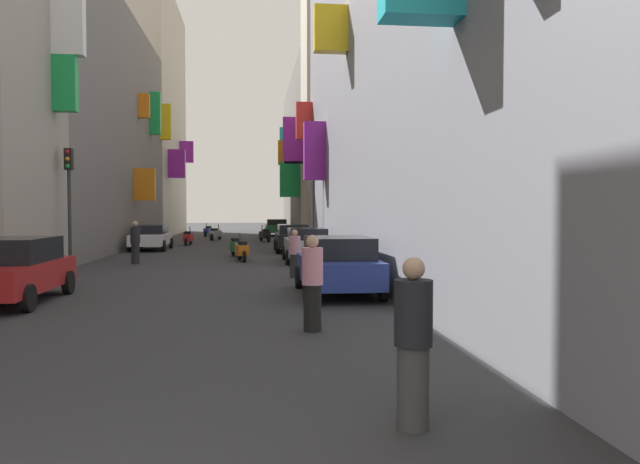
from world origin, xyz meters
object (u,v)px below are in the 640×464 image
(scooter_black, at_px, (265,235))
(pedestrian_near_left, at_px, (295,254))
(parked_car_white, at_px, (151,237))
(traffic_light_far_corner, at_px, (314,191))
(parked_car_silver, at_px, (307,244))
(scooter_silver, at_px, (216,234))
(parked_car_green, at_px, (276,227))
(parked_car_blue, at_px, (338,264))
(scooter_green, at_px, (237,247))
(pedestrian_mid_street, at_px, (312,283))
(parked_car_red, at_px, (13,269))
(pedestrian_near_right, at_px, (413,343))
(scooter_orange, at_px, (242,250))
(scooter_red, at_px, (188,238))
(scooter_blue, at_px, (208,231))
(traffic_light_near_corner, at_px, (69,188))
(parked_car_black, at_px, (293,237))
(pedestrian_crossing, at_px, (135,243))

(scooter_black, relative_size, pedestrian_near_left, 1.25)
(parked_car_white, relative_size, traffic_light_far_corner, 0.95)
(parked_car_silver, xyz_separation_m, scooter_silver, (-4.88, 18.81, -0.29))
(parked_car_green, height_order, scooter_silver, parked_car_green)
(parked_car_blue, bearing_deg, traffic_light_far_corner, 86.86)
(scooter_green, bearing_deg, parked_car_green, 83.07)
(parked_car_blue, xyz_separation_m, pedestrian_mid_street, (-1.11, -4.51, 0.08))
(parked_car_red, distance_m, parked_car_green, 36.57)
(pedestrian_near_right, relative_size, traffic_light_far_corner, 0.37)
(parked_car_blue, height_order, pedestrian_mid_street, pedestrian_mid_street)
(parked_car_silver, relative_size, traffic_light_far_corner, 0.86)
(pedestrian_near_right, bearing_deg, scooter_silver, 96.35)
(scooter_green, relative_size, pedestrian_mid_street, 1.10)
(pedestrian_near_right, bearing_deg, scooter_orange, 95.83)
(scooter_red, xyz_separation_m, pedestrian_near_right, (5.52, -31.81, 0.38))
(scooter_silver, bearing_deg, scooter_blue, 99.54)
(parked_car_white, relative_size, scooter_silver, 2.26)
(parked_car_green, distance_m, pedestrian_mid_street, 39.85)
(scooter_orange, height_order, scooter_silver, same)
(scooter_black, height_order, traffic_light_near_corner, traffic_light_near_corner)
(scooter_orange, bearing_deg, traffic_light_far_corner, 36.29)
(parked_car_red, height_order, parked_car_white, parked_car_red)
(parked_car_green, bearing_deg, parked_car_black, -89.81)
(parked_car_blue, xyz_separation_m, scooter_silver, (-4.80, 28.47, -0.31))
(scooter_orange, height_order, pedestrian_crossing, pedestrian_crossing)
(parked_car_silver, relative_size, scooter_orange, 2.07)
(scooter_silver, distance_m, pedestrian_mid_street, 33.19)
(parked_car_white, height_order, pedestrian_mid_street, pedestrian_mid_street)
(parked_car_green, distance_m, scooter_silver, 8.29)
(scooter_silver, xyz_separation_m, pedestrian_crossing, (-2.04, -18.95, 0.40))
(pedestrian_near_left, height_order, pedestrian_mid_street, pedestrian_mid_street)
(parked_car_white, relative_size, scooter_blue, 2.43)
(parked_car_red, height_order, pedestrian_mid_street, pedestrian_mid_street)
(pedestrian_near_right, xyz_separation_m, traffic_light_near_corner, (-7.90, 15.91, 2.08))
(scooter_red, bearing_deg, parked_car_black, -47.80)
(parked_car_blue, distance_m, scooter_black, 25.97)
(parked_car_silver, distance_m, pedestrian_crossing, 6.92)
(parked_car_black, bearing_deg, scooter_blue, 107.13)
(parked_car_silver, height_order, traffic_light_near_corner, traffic_light_near_corner)
(parked_car_blue, bearing_deg, parked_car_green, 90.26)
(parked_car_white, xyz_separation_m, scooter_red, (1.50, 4.40, -0.26))
(scooter_red, bearing_deg, scooter_orange, -73.75)
(parked_car_black, bearing_deg, scooter_green, -133.48)
(parked_car_black, distance_m, scooter_blue, 19.27)
(scooter_blue, distance_m, pedestrian_near_right, 43.89)
(parked_car_blue, distance_m, scooter_blue, 34.73)
(parked_car_white, distance_m, scooter_green, 7.02)
(parked_car_blue, xyz_separation_m, scooter_orange, (-2.62, 10.47, -0.31))
(scooter_orange, bearing_deg, parked_car_silver, -16.70)
(scooter_green, distance_m, scooter_blue, 21.55)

